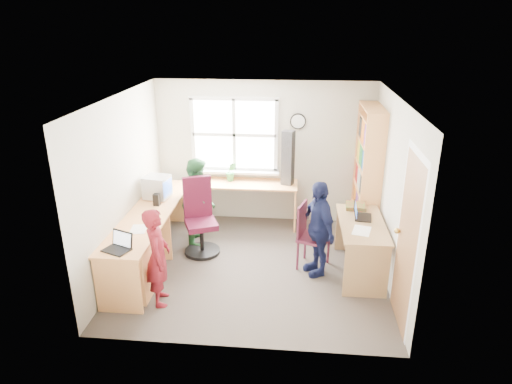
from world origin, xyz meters
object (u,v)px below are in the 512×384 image
person_red (158,257)px  cd_tower (288,158)px  right_desk (361,236)px  laptop_left (119,245)px  swivel_chair (200,221)px  crt_monitor (157,187)px  laptop_right (360,214)px  person_navy (318,228)px  person_green (199,201)px  bookshelf (367,177)px  wooden_chair (309,233)px  potted_plant (231,172)px  l_desk (157,244)px

person_red → cd_tower: bearing=-45.9°
right_desk → laptop_left: bearing=-161.5°
swivel_chair → crt_monitor: swivel_chair is taller
crt_monitor → laptop_right: size_ratio=1.22×
person_red → person_navy: (1.95, 0.89, 0.04)m
laptop_right → person_red: size_ratio=0.26×
person_green → bookshelf: bearing=-90.5°
cd_tower → person_red: 2.86m
cd_tower → person_green: (-1.35, -0.68, -0.52)m
wooden_chair → laptop_left: 2.56m
potted_plant → person_red: bearing=-102.6°
laptop_left → potted_plant: 2.70m
person_green → potted_plant: bearing=-38.4°
crt_monitor → laptop_right: bearing=1.4°
person_red → swivel_chair: bearing=-23.3°
wooden_chair → potted_plant: bearing=150.6°
l_desk → crt_monitor: size_ratio=7.29×
swivel_chair → potted_plant: (0.32, 1.09, 0.42)m
potted_plant → person_navy: bearing=-47.9°
bookshelf → crt_monitor: size_ratio=5.19×
right_desk → potted_plant: (-1.99, 1.49, 0.37)m
wooden_chair → laptop_right: bearing=22.7°
bookshelf → crt_monitor: bookshelf is taller
wooden_chair → laptop_left: laptop_left is taller
l_desk → right_desk: 2.78m
laptop_left → person_navy: person_navy is taller
wooden_chair → person_green: (-1.70, 0.64, 0.17)m
swivel_chair → cd_tower: 1.77m
l_desk → swivel_chair: (0.45, 0.70, 0.04)m
cd_tower → person_navy: cd_tower is taller
wooden_chair → potted_plant: potted_plant is taller
cd_tower → person_green: 1.60m
swivel_chair → wooden_chair: 1.64m
right_desk → crt_monitor: 3.08m
right_desk → wooden_chair: wooden_chair is taller
swivel_chair → crt_monitor: 0.84m
cd_tower → person_navy: (0.46, -1.49, -0.53)m
crt_monitor → person_red: (0.46, -1.57, -0.30)m
person_red → laptop_left: bearing=84.9°
potted_plant → swivel_chair: bearing=-106.4°
bookshelf → laptop_right: 1.04m
l_desk → person_red: size_ratio=2.35×
swivel_chair → person_navy: size_ratio=0.85×
wooden_chair → laptop_left: bearing=-136.1°
cd_tower → person_navy: size_ratio=0.67×
right_desk → laptop_right: laptop_right is taller
swivel_chair → person_green: 0.40m
bookshelf → cd_tower: (-1.24, 0.25, 0.20)m
laptop_left → person_navy: size_ratio=0.28×
bookshelf → laptop_right: bookshelf is taller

